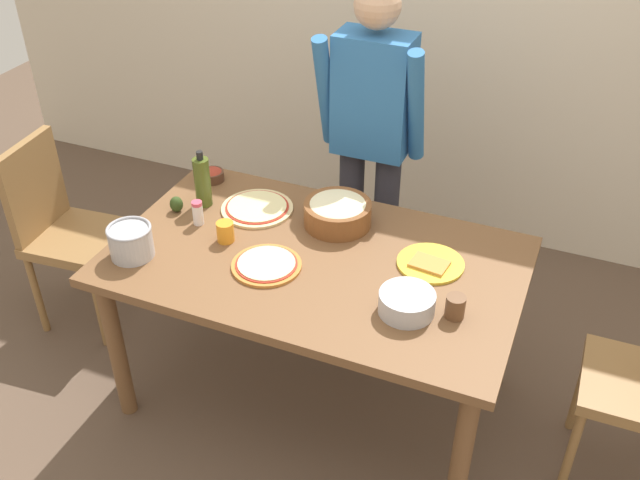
{
  "coord_description": "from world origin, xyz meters",
  "views": [
    {
      "loc": [
        0.89,
        -2.08,
        2.42
      ],
      "look_at": [
        0.0,
        0.05,
        0.81
      ],
      "focal_mm": 40.41,
      "sensor_mm": 36.0,
      "label": 1
    }
  ],
  "objects_px": {
    "avocado": "(176,204)",
    "popcorn_bowl": "(338,211)",
    "small_sauce_bowl": "(212,175)",
    "olive_oil_bottle": "(202,181)",
    "dining_table": "(315,276)",
    "mixing_bowl_steel": "(407,303)",
    "pizza_cooked_on_tray": "(266,265)",
    "person_cook": "(371,133)",
    "cup_orange": "(225,232)",
    "salt_shaker": "(198,213)",
    "cup_small_brown": "(455,307)",
    "pizza_raw_on_board": "(257,208)",
    "chair_wooden_left": "(62,224)",
    "plate_with_slice": "(430,263)",
    "steel_pot": "(131,241)"
  },
  "relations": [
    {
      "from": "dining_table",
      "to": "avocado",
      "type": "distance_m",
      "value": 0.69
    },
    {
      "from": "popcorn_bowl",
      "to": "olive_oil_bottle",
      "type": "bearing_deg",
      "value": -172.53
    },
    {
      "from": "chair_wooden_left",
      "to": "pizza_raw_on_board",
      "type": "relative_size",
      "value": 3.07
    },
    {
      "from": "dining_table",
      "to": "olive_oil_bottle",
      "type": "xyz_separation_m",
      "value": [
        -0.59,
        0.17,
        0.2
      ]
    },
    {
      "from": "popcorn_bowl",
      "to": "olive_oil_bottle",
      "type": "height_order",
      "value": "olive_oil_bottle"
    },
    {
      "from": "chair_wooden_left",
      "to": "steel_pot",
      "type": "height_order",
      "value": "chair_wooden_left"
    },
    {
      "from": "person_cook",
      "to": "pizza_raw_on_board",
      "type": "bearing_deg",
      "value": -121.2
    },
    {
      "from": "dining_table",
      "to": "mixing_bowl_steel",
      "type": "height_order",
      "value": "mixing_bowl_steel"
    },
    {
      "from": "cup_small_brown",
      "to": "salt_shaker",
      "type": "relative_size",
      "value": 0.8
    },
    {
      "from": "plate_with_slice",
      "to": "cup_orange",
      "type": "distance_m",
      "value": 0.82
    },
    {
      "from": "dining_table",
      "to": "person_cook",
      "type": "xyz_separation_m",
      "value": [
        -0.04,
        0.76,
        0.27
      ]
    },
    {
      "from": "avocado",
      "to": "popcorn_bowl",
      "type": "bearing_deg",
      "value": 14.43
    },
    {
      "from": "person_cook",
      "to": "popcorn_bowl",
      "type": "relative_size",
      "value": 5.79
    },
    {
      "from": "small_sauce_bowl",
      "to": "olive_oil_bottle",
      "type": "height_order",
      "value": "olive_oil_bottle"
    },
    {
      "from": "salt_shaker",
      "to": "cup_small_brown",
      "type": "bearing_deg",
      "value": -8.32
    },
    {
      "from": "plate_with_slice",
      "to": "salt_shaker",
      "type": "relative_size",
      "value": 2.45
    },
    {
      "from": "pizza_cooked_on_tray",
      "to": "popcorn_bowl",
      "type": "bearing_deg",
      "value": 69.44
    },
    {
      "from": "dining_table",
      "to": "popcorn_bowl",
      "type": "bearing_deg",
      "value": 91.25
    },
    {
      "from": "avocado",
      "to": "cup_orange",
      "type": "bearing_deg",
      "value": -20.64
    },
    {
      "from": "pizza_raw_on_board",
      "to": "steel_pot",
      "type": "xyz_separation_m",
      "value": [
        -0.3,
        -0.48,
        0.06
      ]
    },
    {
      "from": "chair_wooden_left",
      "to": "pizza_raw_on_board",
      "type": "height_order",
      "value": "chair_wooden_left"
    },
    {
      "from": "person_cook",
      "to": "olive_oil_bottle",
      "type": "distance_m",
      "value": 0.81
    },
    {
      "from": "small_sauce_bowl",
      "to": "cup_orange",
      "type": "distance_m",
      "value": 0.5
    },
    {
      "from": "chair_wooden_left",
      "to": "pizza_raw_on_board",
      "type": "bearing_deg",
      "value": 9.92
    },
    {
      "from": "plate_with_slice",
      "to": "cup_orange",
      "type": "relative_size",
      "value": 3.06
    },
    {
      "from": "dining_table",
      "to": "mixing_bowl_steel",
      "type": "bearing_deg",
      "value": -22.34
    },
    {
      "from": "olive_oil_bottle",
      "to": "pizza_cooked_on_tray",
      "type": "bearing_deg",
      "value": -34.09
    },
    {
      "from": "avocado",
      "to": "small_sauce_bowl",
      "type": "bearing_deg",
      "value": 88.43
    },
    {
      "from": "pizza_raw_on_board",
      "to": "cup_orange",
      "type": "relative_size",
      "value": 3.64
    },
    {
      "from": "popcorn_bowl",
      "to": "small_sauce_bowl",
      "type": "height_order",
      "value": "popcorn_bowl"
    },
    {
      "from": "cup_small_brown",
      "to": "salt_shaker",
      "type": "xyz_separation_m",
      "value": [
        -1.13,
        0.16,
        0.01
      ]
    },
    {
      "from": "person_cook",
      "to": "olive_oil_bottle",
      "type": "xyz_separation_m",
      "value": [
        -0.56,
        -0.58,
        -0.07
      ]
    },
    {
      "from": "popcorn_bowl",
      "to": "avocado",
      "type": "height_order",
      "value": "popcorn_bowl"
    },
    {
      "from": "small_sauce_bowl",
      "to": "cup_orange",
      "type": "height_order",
      "value": "cup_orange"
    },
    {
      "from": "person_cook",
      "to": "cup_orange",
      "type": "xyz_separation_m",
      "value": [
        -0.34,
        -0.79,
        -0.14
      ]
    },
    {
      "from": "small_sauce_bowl",
      "to": "pizza_raw_on_board",
      "type": "bearing_deg",
      "value": -25.73
    },
    {
      "from": "cup_orange",
      "to": "pizza_raw_on_board",
      "type": "bearing_deg",
      "value": 87.22
    },
    {
      "from": "chair_wooden_left",
      "to": "avocado",
      "type": "distance_m",
      "value": 0.7
    },
    {
      "from": "chair_wooden_left",
      "to": "cup_orange",
      "type": "distance_m",
      "value": 0.98
    },
    {
      "from": "dining_table",
      "to": "salt_shaker",
      "type": "relative_size",
      "value": 15.09
    },
    {
      "from": "dining_table",
      "to": "cup_small_brown",
      "type": "relative_size",
      "value": 18.82
    },
    {
      "from": "dining_table",
      "to": "salt_shaker",
      "type": "bearing_deg",
      "value": 176.54
    },
    {
      "from": "steel_pot",
      "to": "chair_wooden_left",
      "type": "bearing_deg",
      "value": 154.43
    },
    {
      "from": "pizza_cooked_on_tray",
      "to": "cup_small_brown",
      "type": "xyz_separation_m",
      "value": [
        0.73,
        -0.0,
        0.03
      ]
    },
    {
      "from": "pizza_raw_on_board",
      "to": "olive_oil_bottle",
      "type": "distance_m",
      "value": 0.26
    },
    {
      "from": "person_cook",
      "to": "pizza_cooked_on_tray",
      "type": "height_order",
      "value": "person_cook"
    },
    {
      "from": "olive_oil_bottle",
      "to": "chair_wooden_left",
      "type": "bearing_deg",
      "value": -170.57
    },
    {
      "from": "pizza_raw_on_board",
      "to": "steel_pot",
      "type": "relative_size",
      "value": 1.78
    },
    {
      "from": "olive_oil_bottle",
      "to": "mixing_bowl_steel",
      "type": "bearing_deg",
      "value": -18.91
    },
    {
      "from": "pizza_raw_on_board",
      "to": "pizza_cooked_on_tray",
      "type": "xyz_separation_m",
      "value": [
        0.22,
        -0.35,
        0.0
      ]
    }
  ]
}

